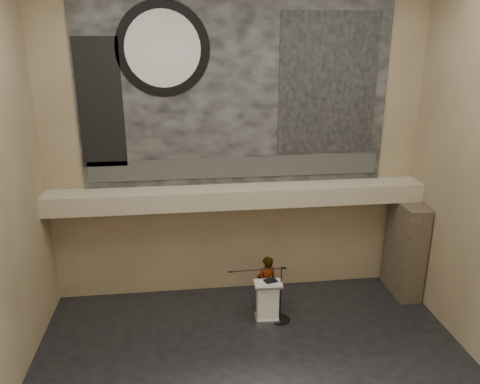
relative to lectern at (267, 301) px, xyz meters
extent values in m
plane|color=black|center=(-0.59, -2.24, -0.55)|extent=(10.00, 10.00, 0.00)
cube|color=#7F6C51|center=(-0.59, 1.76, 3.70)|extent=(10.00, 0.02, 8.50)
cube|color=#7F6C51|center=(-0.59, -6.24, 3.70)|extent=(10.00, 0.02, 8.50)
cube|color=tan|center=(-0.59, 1.36, 2.40)|extent=(10.00, 0.80, 0.50)
cylinder|color=#B2893D|center=(-2.19, 1.31, 2.12)|extent=(0.04, 0.04, 0.06)
cylinder|color=#B2893D|center=(1.31, 1.31, 2.12)|extent=(0.04, 0.04, 0.06)
cube|color=black|center=(-0.59, 1.73, 5.15)|extent=(8.00, 0.05, 5.00)
cube|color=#2F2F2F|center=(-0.59, 1.69, 3.10)|extent=(7.76, 0.02, 0.55)
cylinder|color=black|center=(-2.39, 1.69, 6.15)|extent=(2.30, 0.02, 2.30)
cylinder|color=silver|center=(-2.39, 1.67, 6.15)|extent=(1.84, 0.02, 1.84)
cube|color=black|center=(1.81, 1.69, 5.25)|extent=(2.60, 0.02, 3.60)
cube|color=black|center=(-3.99, 1.69, 4.85)|extent=(1.10, 0.02, 3.20)
cube|color=#3D3225|center=(4.06, 0.91, 0.80)|extent=(0.60, 1.40, 2.70)
cube|color=silver|center=(0.00, 0.00, -0.51)|extent=(0.64, 0.50, 0.08)
cube|color=white|center=(0.00, 0.00, 0.01)|extent=(0.56, 0.40, 0.96)
cube|color=white|center=(0.00, -0.02, 0.52)|extent=(0.72, 0.52, 0.13)
cube|color=black|center=(0.07, 0.00, 0.56)|extent=(0.37, 0.33, 0.04)
cube|color=white|center=(-0.13, -0.07, 0.55)|extent=(0.28, 0.34, 0.00)
imported|color=beige|center=(0.05, 0.47, 0.23)|extent=(0.65, 0.51, 1.56)
cylinder|color=black|center=(0.33, -0.07, -0.54)|extent=(0.52, 0.52, 0.02)
cylinder|color=black|center=(0.33, -0.07, 0.21)|extent=(0.03, 0.03, 1.53)
cylinder|color=black|center=(-0.31, -0.08, 0.94)|extent=(1.42, 0.06, 0.02)
camera|label=1|loc=(-1.99, -10.31, 6.47)|focal=35.00mm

